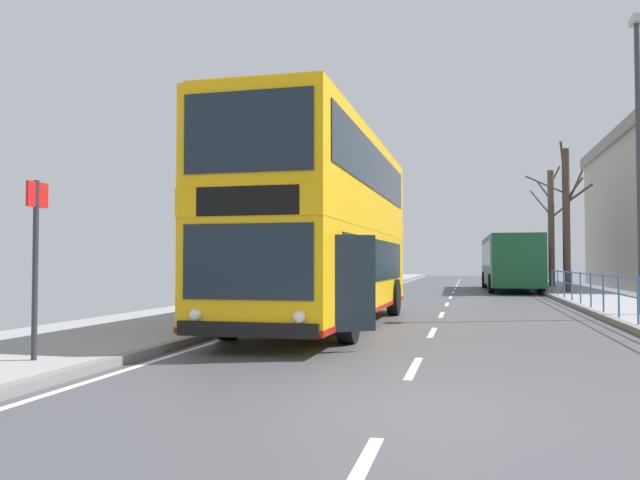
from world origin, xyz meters
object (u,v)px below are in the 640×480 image
Objects in this scene: bus_stop_sign_near at (36,249)px; bare_tree_far_01 at (567,216)px; double_decker_bus_main at (325,226)px; bare_tree_far_00 at (551,226)px; background_bus_far_lane at (510,261)px; street_lamp_far_side at (639,141)px.

bare_tree_far_01 reaches higher than bus_stop_sign_near.
bare_tree_far_00 is (8.04, 24.00, 1.24)m from double_decker_bus_main.
background_bus_far_lane is 1.56× the size of bare_tree_far_00.
street_lamp_far_side is (10.50, 10.73, 3.08)m from bus_stop_sign_near.
bare_tree_far_00 is (10.67, 31.10, 1.92)m from bus_stop_sign_near.
bare_tree_far_01 reaches higher than background_bus_far_lane.
double_decker_bus_main is at bearing -114.98° from bare_tree_far_01.
bare_tree_far_00 is at bearing 88.74° from bare_tree_far_01.
street_lamp_far_side is (2.33, -17.71, 3.19)m from background_bus_far_lane.
double_decker_bus_main is 7.60m from bus_stop_sign_near.
bare_tree_far_01 is at bearing -62.17° from background_bus_far_lane.
bare_tree_far_00 is at bearing 89.52° from street_lamp_far_side.
bare_tree_far_01 is (-0.16, -7.09, 0.07)m from bare_tree_far_00.
bus_stop_sign_near is at bearing -110.33° from double_decker_bus_main.
background_bus_far_lane is 1.58× the size of bare_tree_far_01.
bare_tree_far_00 reaches higher than bare_tree_far_01.
double_decker_bus_main is 4.29× the size of bus_stop_sign_near.
bare_tree_far_01 is (2.34, -4.43, 2.11)m from background_bus_far_lane.
double_decker_bus_main is 1.35× the size of street_lamp_far_side.
double_decker_bus_main is 1.57× the size of bare_tree_far_01.
background_bus_far_lane is (5.54, 21.34, -0.79)m from double_decker_bus_main.
bus_stop_sign_near is at bearing -106.03° from background_bus_far_lane.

